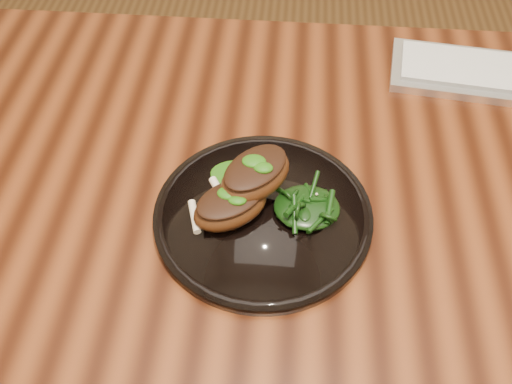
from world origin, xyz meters
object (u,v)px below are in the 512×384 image
(desk, at_px, (362,207))
(plate, at_px, (263,215))
(greens_heap, at_px, (307,204))
(lamb_chop_front, at_px, (230,205))

(desk, height_order, plate, plate)
(plate, bearing_deg, greens_heap, 5.19)
(lamb_chop_front, distance_m, greens_heap, 0.11)
(desk, distance_m, lamb_chop_front, 0.26)
(desk, height_order, lamb_chop_front, lamb_chop_front)
(lamb_chop_front, relative_size, greens_heap, 1.39)
(desk, bearing_deg, lamb_chop_front, -150.54)
(plate, xyz_separation_m, greens_heap, (0.06, 0.01, 0.02))
(lamb_chop_front, xyz_separation_m, greens_heap, (0.11, 0.02, -0.01))
(plate, relative_size, lamb_chop_front, 2.39)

